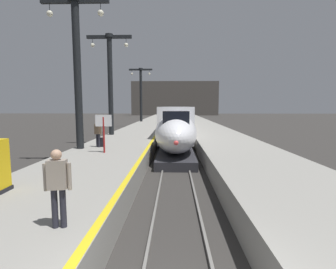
{
  "coord_description": "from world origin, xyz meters",
  "views": [
    {
      "loc": [
        -0.09,
        -3.16,
        3.62
      ],
      "look_at": [
        -0.52,
        13.22,
        1.8
      ],
      "focal_mm": 26.87,
      "sensor_mm": 36.0,
      "label": 1
    }
  ],
  "objects": [
    {
      "name": "station_column_far",
      "position": [
        -5.9,
        19.75,
        6.45
      ],
      "size": [
        4.0,
        0.68,
        8.96
      ],
      "color": "black",
      "rests_on": "platform_left"
    },
    {
      "name": "platform_right",
      "position": [
        4.05,
        24.75,
        0.53
      ],
      "size": [
        4.8,
        110.0,
        1.05
      ],
      "primitive_type": "cube",
      "color": "gray",
      "rests_on": "ground"
    },
    {
      "name": "platform_left",
      "position": [
        -4.05,
        24.75,
        0.53
      ],
      "size": [
        4.8,
        110.0,
        1.05
      ],
      "primitive_type": "cube",
      "color": "gray",
      "rests_on": "ground"
    },
    {
      "name": "station_column_distant",
      "position": [
        -5.9,
        40.57,
        6.54
      ],
      "size": [
        4.0,
        0.68,
        9.11
      ],
      "color": "black",
      "rests_on": "platform_left"
    },
    {
      "name": "rail_main_left",
      "position": [
        -0.75,
        27.5,
        0.06
      ],
      "size": [
        0.08,
        110.0,
        0.12
      ],
      "primitive_type": "cube",
      "color": "slate",
      "rests_on": "ground"
    },
    {
      "name": "station_column_mid",
      "position": [
        -5.9,
        12.02,
        6.44
      ],
      "size": [
        4.0,
        0.68,
        8.93
      ],
      "color": "black",
      "rests_on": "platform_left"
    },
    {
      "name": "rail_main_right",
      "position": [
        0.75,
        27.5,
        0.06
      ],
      "size": [
        0.08,
        110.0,
        0.12
      ],
      "primitive_type": "cube",
      "color": "slate",
      "rests_on": "ground"
    },
    {
      "name": "departure_info_board",
      "position": [
        -4.03,
        10.66,
        2.56
      ],
      "size": [
        0.9,
        0.1,
        2.12
      ],
      "color": "maroon",
      "rests_on": "platform_left"
    },
    {
      "name": "highspeed_train_main",
      "position": [
        0.0,
        28.99,
        1.92
      ],
      "size": [
        2.92,
        38.52,
        3.6
      ],
      "color": "silver",
      "rests_on": "ground"
    },
    {
      "name": "terminus_back_wall",
      "position": [
        0.0,
        102.0,
        7.0
      ],
      "size": [
        36.0,
        2.0,
        14.0
      ],
      "primitive_type": "cube",
      "color": "#4C4742",
      "rests_on": "ground"
    },
    {
      "name": "platform_left_safety_stripe",
      "position": [
        -1.77,
        24.75,
        1.05
      ],
      "size": [
        0.2,
        107.8,
        0.01
      ],
      "primitive_type": "cube",
      "color": "yellow",
      "rests_on": "platform_left"
    },
    {
      "name": "passenger_mid_platform",
      "position": [
        -2.54,
        1.91,
        2.04
      ],
      "size": [
        0.56,
        0.27,
        1.69
      ],
      "color": "#23232D",
      "rests_on": "platform_left"
    },
    {
      "name": "passenger_near_edge",
      "position": [
        -4.96,
        12.58,
        2.04
      ],
      "size": [
        0.52,
        0.36,
        1.69
      ],
      "color": "#23232D",
      "rests_on": "platform_left"
    },
    {
      "name": "rolling_suitcase",
      "position": [
        -4.81,
        12.7,
        1.35
      ],
      "size": [
        0.4,
        0.22,
        0.98
      ],
      "color": "black",
      "rests_on": "platform_left"
    }
  ]
}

